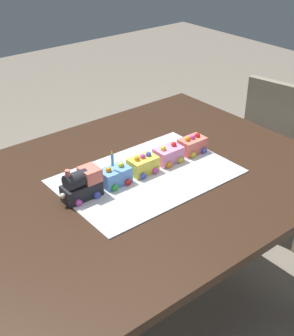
% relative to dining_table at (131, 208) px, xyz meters
% --- Properties ---
extents(ground_plane, '(8.00, 8.00, 0.00)m').
position_rel_dining_table_xyz_m(ground_plane, '(0.00, 0.00, -0.63)').
color(ground_plane, gray).
extents(dining_table, '(1.40, 1.00, 0.74)m').
position_rel_dining_table_xyz_m(dining_table, '(0.00, 0.00, 0.00)').
color(dining_table, '#382316').
rests_on(dining_table, ground).
extents(chair, '(0.47, 0.47, 0.86)m').
position_rel_dining_table_xyz_m(chair, '(1.03, 0.06, -0.16)').
color(chair, gray).
rests_on(chair, ground).
extents(cake_board, '(0.60, 0.40, 0.00)m').
position_rel_dining_table_xyz_m(cake_board, '(0.07, -0.01, 0.11)').
color(cake_board, silver).
rests_on(cake_board, dining_table).
extents(cake_locomotive, '(0.14, 0.08, 0.12)m').
position_rel_dining_table_xyz_m(cake_locomotive, '(-0.18, 0.02, 0.16)').
color(cake_locomotive, '#232328').
rests_on(cake_locomotive, cake_board).
extents(cake_car_gondola_sky_blue, '(0.10, 0.08, 0.07)m').
position_rel_dining_table_xyz_m(cake_car_gondola_sky_blue, '(-0.05, 0.02, 0.14)').
color(cake_car_gondola_sky_blue, '#669EEA').
rests_on(cake_car_gondola_sky_blue, cake_board).
extents(cake_car_tanker_lemon, '(0.10, 0.08, 0.07)m').
position_rel_dining_table_xyz_m(cake_car_tanker_lemon, '(0.07, 0.02, 0.14)').
color(cake_car_tanker_lemon, '#F4E04C').
rests_on(cake_car_tanker_lemon, cake_board).
extents(cake_car_hopper_bubblegum, '(0.10, 0.08, 0.07)m').
position_rel_dining_table_xyz_m(cake_car_hopper_bubblegum, '(0.19, 0.02, 0.14)').
color(cake_car_hopper_bubblegum, pink).
rests_on(cake_car_hopper_bubblegum, cake_board).
extents(cake_car_flatbed_coral, '(0.10, 0.08, 0.07)m').
position_rel_dining_table_xyz_m(cake_car_flatbed_coral, '(0.31, 0.02, 0.14)').
color(cake_car_flatbed_coral, '#F27260').
rests_on(cake_car_flatbed_coral, cake_board).
extents(birthday_candle, '(0.01, 0.01, 0.06)m').
position_rel_dining_table_xyz_m(birthday_candle, '(-0.05, 0.02, 0.21)').
color(birthday_candle, '#4CA5E5').
rests_on(birthday_candle, cake_car_gondola_sky_blue).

